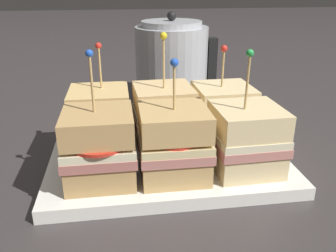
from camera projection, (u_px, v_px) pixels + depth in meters
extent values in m
plane|color=#383333|center=(168.00, 167.00, 0.54)|extent=(6.00, 6.00, 0.00)
cube|color=white|center=(168.00, 164.00, 0.54)|extent=(0.35, 0.23, 0.01)
cube|color=white|center=(168.00, 159.00, 0.53)|extent=(0.35, 0.23, 0.01)
cube|color=tan|center=(101.00, 167.00, 0.47)|extent=(0.09, 0.09, 0.03)
cube|color=#B26B60|center=(100.00, 151.00, 0.46)|extent=(0.09, 0.09, 0.01)
cube|color=beige|center=(99.00, 144.00, 0.45)|extent=(0.09, 0.09, 0.01)
cylinder|color=red|center=(98.00, 144.00, 0.44)|extent=(0.07, 0.07, 0.00)
cube|color=tan|center=(98.00, 125.00, 0.44)|extent=(0.09, 0.09, 0.03)
cylinder|color=tan|center=(92.00, 87.00, 0.43)|extent=(0.00, 0.01, 0.08)
sphere|color=blue|center=(89.00, 53.00, 0.41)|extent=(0.01, 0.01, 0.01)
cube|color=tan|center=(173.00, 163.00, 0.48)|extent=(0.09, 0.09, 0.03)
cube|color=tan|center=(173.00, 148.00, 0.47)|extent=(0.09, 0.09, 0.01)
cube|color=beige|center=(173.00, 140.00, 0.47)|extent=(0.09, 0.09, 0.01)
cylinder|color=red|center=(175.00, 140.00, 0.45)|extent=(0.06, 0.06, 0.00)
cube|color=tan|center=(173.00, 122.00, 0.46)|extent=(0.09, 0.09, 0.03)
cylinder|color=tan|center=(171.00, 90.00, 0.44)|extent=(0.00, 0.01, 0.07)
sphere|color=blue|center=(171.00, 63.00, 0.42)|extent=(0.01, 0.01, 0.01)
cube|color=beige|center=(244.00, 157.00, 0.49)|extent=(0.09, 0.09, 0.03)
cube|color=tan|center=(246.00, 142.00, 0.48)|extent=(0.09, 0.09, 0.01)
cube|color=beige|center=(246.00, 135.00, 0.48)|extent=(0.09, 0.09, 0.01)
cube|color=beige|center=(248.00, 120.00, 0.47)|extent=(0.09, 0.09, 0.03)
cylinder|color=tan|center=(247.00, 85.00, 0.45)|extent=(0.00, 0.01, 0.08)
sphere|color=green|center=(250.00, 53.00, 0.43)|extent=(0.01, 0.01, 0.01)
cube|color=tan|center=(102.00, 137.00, 0.56)|extent=(0.09, 0.09, 0.03)
cube|color=tan|center=(101.00, 124.00, 0.55)|extent=(0.09, 0.09, 0.01)
cube|color=beige|center=(100.00, 117.00, 0.54)|extent=(0.09, 0.09, 0.01)
cylinder|color=red|center=(100.00, 116.00, 0.53)|extent=(0.07, 0.07, 0.00)
cube|color=#E0B771|center=(99.00, 101.00, 0.53)|extent=(0.09, 0.09, 0.03)
cylinder|color=tan|center=(100.00, 70.00, 0.52)|extent=(0.00, 0.01, 0.07)
sphere|color=red|center=(98.00, 46.00, 0.51)|extent=(0.01, 0.01, 0.01)
cube|color=#DBB77A|center=(164.00, 133.00, 0.57)|extent=(0.09, 0.09, 0.03)
cube|color=tan|center=(163.00, 120.00, 0.56)|extent=(0.10, 0.10, 0.01)
cube|color=beige|center=(163.00, 113.00, 0.56)|extent=(0.09, 0.09, 0.01)
cylinder|color=red|center=(165.00, 112.00, 0.54)|extent=(0.05, 0.05, 0.00)
cube|color=#E8C281|center=(163.00, 98.00, 0.55)|extent=(0.09, 0.09, 0.03)
cylinder|color=tan|center=(167.00, 65.00, 0.52)|extent=(0.00, 0.01, 0.09)
sphere|color=yellow|center=(167.00, 36.00, 0.51)|extent=(0.01, 0.01, 0.01)
cube|color=beige|center=(222.00, 129.00, 0.59)|extent=(0.09, 0.09, 0.03)
cube|color=tan|center=(222.00, 116.00, 0.58)|extent=(0.09, 0.09, 0.01)
cube|color=beige|center=(223.00, 110.00, 0.57)|extent=(0.09, 0.09, 0.01)
cube|color=beige|center=(224.00, 97.00, 0.56)|extent=(0.09, 0.09, 0.03)
cylinder|color=tan|center=(223.00, 71.00, 0.55)|extent=(0.00, 0.00, 0.07)
sphere|color=red|center=(224.00, 49.00, 0.53)|extent=(0.01, 0.01, 0.01)
cylinder|color=#B7BABF|center=(171.00, 66.00, 0.79)|extent=(0.16, 0.16, 0.17)
cylinder|color=#B7BABF|center=(172.00, 24.00, 0.76)|extent=(0.13, 0.13, 0.01)
sphere|color=black|center=(172.00, 16.00, 0.75)|extent=(0.02, 0.02, 0.02)
cube|color=black|center=(211.00, 61.00, 0.80)|extent=(0.02, 0.02, 0.10)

